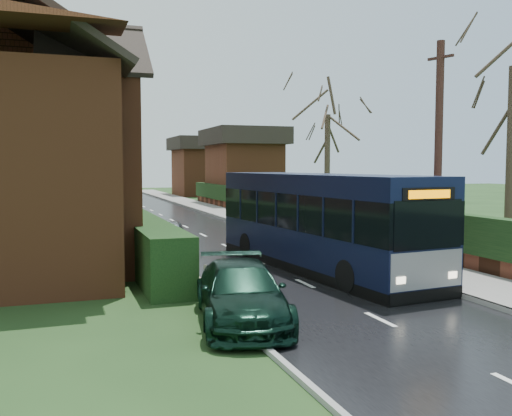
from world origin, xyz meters
name	(u,v)px	position (x,y,z in m)	size (l,w,h in m)	color
ground	(279,272)	(0.00, 0.00, 0.00)	(140.00, 140.00, 0.00)	#2B4C20
road	(203,235)	(0.00, 10.00, 0.01)	(6.00, 100.00, 0.02)	black
pavement	(285,231)	(4.25, 10.00, 0.07)	(2.50, 100.00, 0.14)	slate
kerb_right	(263,232)	(3.05, 10.00, 0.07)	(0.12, 100.00, 0.14)	gray
kerb_left	(139,237)	(-3.05, 10.00, 0.05)	(0.12, 100.00, 0.10)	gray
front_hedge	(134,234)	(-3.90, 5.00, 0.80)	(1.20, 16.00, 1.60)	black
picket_fence	(154,242)	(-3.15, 5.00, 0.45)	(0.10, 16.00, 0.90)	tan
right_wall_hedge	(313,211)	(5.80, 10.00, 1.02)	(0.60, 50.00, 1.80)	brown
bus	(319,223)	(1.36, -0.04, 1.53)	(3.35, 10.35, 3.09)	black
car_silver	(166,238)	(-2.80, 4.47, 0.67)	(1.58, 3.94, 1.34)	#A8A7AC
car_green	(241,293)	(-2.90, -5.14, 0.63)	(1.78, 4.37, 1.27)	black
car_distant	(117,195)	(-1.49, 36.75, 0.68)	(1.43, 4.11, 1.35)	#111333
bus_stop_sign	(402,217)	(4.00, -0.72, 1.68)	(0.12, 0.39, 2.55)	slate
telegraph_pole	(438,156)	(4.80, -1.46, 3.66)	(0.34, 0.92, 7.23)	#321B16
tree_right_far	(328,107)	(9.00, 14.88, 6.88)	(4.77, 4.77, 9.21)	#3B2E23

